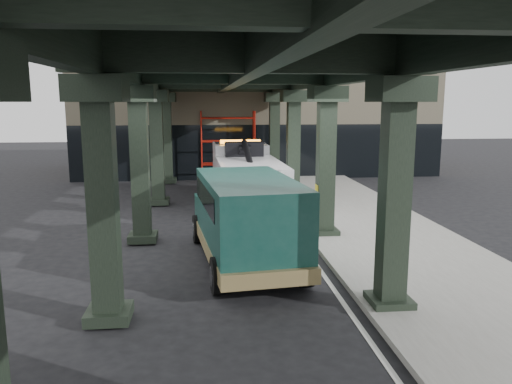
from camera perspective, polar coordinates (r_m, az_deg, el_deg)
ground at (r=14.74m, az=-0.32°, el=-7.52°), size 90.00×90.00×0.00m
sidewalk at (r=17.59m, az=13.81°, el=-4.62°), size 5.00×40.00×0.15m
lane_stripe at (r=16.87m, az=4.78°, el=-5.23°), size 0.12×38.00×0.01m
viaduct at (r=16.03m, az=-2.53°, el=13.68°), size 7.40×32.00×6.40m
building at (r=34.14m, az=-0.32°, el=9.42°), size 22.00×10.00×8.00m
scaffolding at (r=28.75m, az=-3.24°, el=5.46°), size 3.08×0.88×4.00m
tow_truck at (r=21.81m, az=-1.26°, el=2.11°), size 2.87×8.91×2.89m
towed_van at (r=13.77m, az=-1.15°, el=-2.99°), size 3.05×6.39×2.50m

